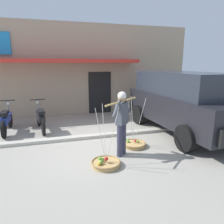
# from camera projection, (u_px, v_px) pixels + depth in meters

# --- Properties ---
(ground_plane) EXTENTS (90.00, 90.00, 0.00)m
(ground_plane) POSITION_uv_depth(u_px,v_px,m) (97.00, 146.00, 6.10)
(ground_plane) COLOR #9E998C
(sidewalk_curb) EXTENTS (20.00, 0.24, 0.10)m
(sidewalk_curb) POSITION_uv_depth(u_px,v_px,m) (92.00, 136.00, 6.74)
(sidewalk_curb) COLOR #BAB4A5
(sidewalk_curb) RESTS_ON ground
(fruit_vendor) EXTENTS (1.12, 0.96, 1.70)m
(fruit_vendor) POSITION_uv_depth(u_px,v_px,m) (122.00, 120.00, 5.25)
(fruit_vendor) COLOR #38384C
(fruit_vendor) RESTS_ON ground
(fruit_basket_left_side) EXTENTS (0.71, 0.71, 1.45)m
(fruit_basket_left_side) POSITION_uv_depth(u_px,v_px,m) (106.00, 163.00, 4.88)
(fruit_basket_left_side) COLOR tan
(fruit_basket_left_side) RESTS_ON ground
(fruit_basket_right_side) EXTENTS (0.71, 0.71, 1.45)m
(fruit_basket_right_side) POSITION_uv_depth(u_px,v_px,m) (134.00, 144.00, 6.04)
(fruit_basket_right_side) COLOR tan
(fruit_basket_right_side) RESTS_ON ground
(motorcycle_nearest_shop) EXTENTS (0.54, 1.82, 1.09)m
(motorcycle_nearest_shop) POSITION_uv_depth(u_px,v_px,m) (6.00, 120.00, 7.17)
(motorcycle_nearest_shop) COLOR black
(motorcycle_nearest_shop) RESTS_ON ground
(motorcycle_second_in_row) EXTENTS (0.55, 1.81, 1.09)m
(motorcycle_second_in_row) POSITION_uv_depth(u_px,v_px,m) (40.00, 118.00, 7.40)
(motorcycle_second_in_row) COLOR black
(motorcycle_second_in_row) RESTS_ON ground
(parked_truck) EXTENTS (2.33, 4.89, 2.10)m
(parked_truck) POSITION_uv_depth(u_px,v_px,m) (182.00, 100.00, 7.13)
(parked_truck) COLOR black
(parked_truck) RESTS_ON ground
(storefront_building) EXTENTS (13.00, 6.00, 4.20)m
(storefront_building) POSITION_uv_depth(u_px,v_px,m) (56.00, 69.00, 11.62)
(storefront_building) COLOR tan
(storefront_building) RESTS_ON ground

